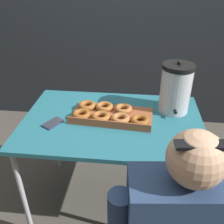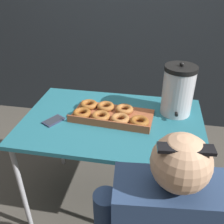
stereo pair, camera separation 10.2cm
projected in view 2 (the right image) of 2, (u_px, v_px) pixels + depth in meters
name	position (u px, v px, depth m)	size (l,w,h in m)	color
ground_plane	(112.00, 200.00, 2.02)	(12.00, 12.00, 0.00)	#4C473F
back_wall	(136.00, 4.00, 2.46)	(6.00, 0.11, 2.59)	#23282D
folding_table	(112.00, 127.00, 1.65)	(1.17, 0.77, 0.77)	#236675
donut_box	(110.00, 114.00, 1.64)	(0.55, 0.32, 0.05)	brown
coffee_urn	(178.00, 90.00, 1.62)	(0.21, 0.23, 0.36)	silver
cell_phone	(54.00, 121.00, 1.61)	(0.13, 0.15, 0.01)	#2D334C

